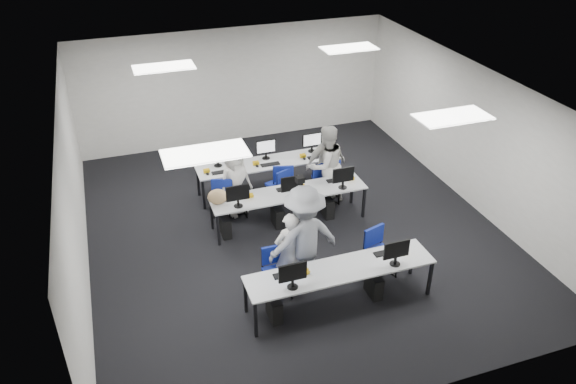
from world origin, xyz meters
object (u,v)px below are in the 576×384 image
object	(u,v)px
chair_6	(279,192)
chair_1	(379,262)
student_1	(326,165)
student_3	(326,164)
photographer	(304,238)
chair_5	(224,201)
chair_2	(235,204)
chair_7	(326,185)
desk_mid	(289,194)
chair_4	(325,192)
student_2	(235,181)
student_0	(290,251)
chair_0	(277,280)
desk_front	(340,271)
chair_3	(284,197)

from	to	relation	value
chair_6	chair_1	bearing A→B (deg)	-93.57
student_1	student_3	distance (m)	0.22
student_1	chair_1	bearing A→B (deg)	76.37
chair_1	student_3	world-z (taller)	student_3
photographer	chair_5	bearing A→B (deg)	-79.46
chair_2	chair_5	size ratio (longest dim) A/B	0.90
student_3	chair_7	bearing A→B (deg)	-63.11
desk_mid	chair_1	size ratio (longest dim) A/B	3.42
student_1	student_3	bearing A→B (deg)	-123.42
chair_2	desk_mid	bearing A→B (deg)	-35.70
chair_4	student_2	size ratio (longest dim) A/B	0.58
chair_1	student_0	size ratio (longest dim) A/B	0.62
chair_1	chair_4	xyz separation A→B (m)	(0.02, 2.60, -0.01)
chair_7	photographer	bearing A→B (deg)	-133.21
chair_0	desk_front	bearing A→B (deg)	-33.33
chair_6	student_0	distance (m)	2.83
chair_4	chair_6	xyz separation A→B (m)	(-0.94, 0.35, -0.00)
chair_4	student_3	bearing A→B (deg)	47.70
chair_3	chair_4	distance (m)	0.92
chair_5	chair_6	distance (m)	1.22
photographer	chair_4	bearing A→B (deg)	-126.00
chair_4	photographer	world-z (taller)	photographer
student_0	student_3	world-z (taller)	student_3
chair_4	student_0	world-z (taller)	student_0
student_0	photographer	bearing A→B (deg)	176.34
desk_mid	chair_5	xyz separation A→B (m)	(-1.17, 0.80, -0.39)
student_1	photographer	distance (m)	2.84
student_2	student_3	distance (m)	2.04
chair_0	chair_6	bearing A→B (deg)	70.12
chair_1	desk_mid	bearing A→B (deg)	97.94
chair_4	student_2	bearing A→B (deg)	150.04
student_1	desk_front	bearing A→B (deg)	59.47
chair_1	student_1	world-z (taller)	student_1
chair_1	chair_3	distance (m)	2.83
desk_front	student_3	world-z (taller)	student_3
student_0	photographer	distance (m)	0.34
desk_mid	student_1	world-z (taller)	student_1
chair_4	chair_5	distance (m)	2.19
desk_front	chair_5	xyz separation A→B (m)	(-1.17, 3.40, -0.39)
chair_6	chair_4	bearing A→B (deg)	-41.44
desk_mid	chair_4	bearing A→B (deg)	24.80
chair_4	chair_7	distance (m)	0.30
chair_5	student_3	distance (m)	2.33
chair_6	photographer	distance (m)	2.83
chair_1	chair_6	bearing A→B (deg)	90.87
chair_6	student_3	xyz separation A→B (m)	(1.05, -0.06, 0.53)
chair_2	photographer	world-z (taller)	photographer
desk_mid	chair_5	bearing A→B (deg)	145.69
desk_mid	chair_0	distance (m)	2.25
chair_0	chair_1	world-z (taller)	chair_1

